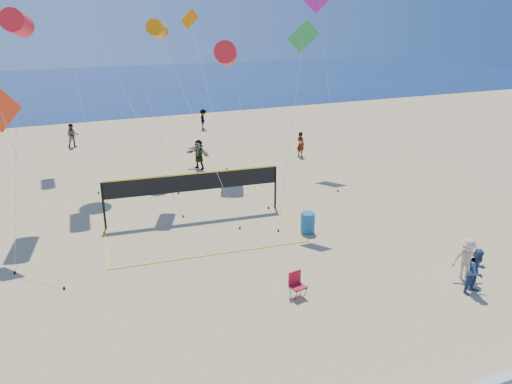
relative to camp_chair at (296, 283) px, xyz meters
name	(u,v)px	position (x,y,z in m)	size (l,w,h in m)	color
ground	(299,367)	(-1.63, -3.34, -0.52)	(120.00, 120.00, 0.00)	tan
ocean	(85,86)	(-1.63, 58.66, -0.50)	(140.00, 50.00, 0.03)	navy
bystander_a	(477,271)	(5.89, -2.23, 0.32)	(0.81, 0.63, 1.67)	navy
bystander_b	(467,259)	(6.25, -1.41, 0.31)	(1.07, 0.61, 1.65)	beige
far_person_1	(199,154)	(1.36, 15.88, 0.41)	(1.73, 0.55, 1.86)	gray
far_person_2	(301,144)	(8.57, 15.85, 0.35)	(0.63, 0.41, 1.73)	gray
far_person_3	(72,136)	(-5.54, 24.65, 0.35)	(0.85, 0.66, 1.74)	gray
far_person_4	(203,119)	(5.05, 26.64, 0.32)	(1.09, 0.63, 1.69)	gray
camp_chair	(296,283)	(0.00, 0.00, 0.00)	(0.56, 0.67, 1.03)	#B11429
trash_barrel	(308,223)	(2.95, 4.56, -0.05)	(0.63, 0.63, 0.94)	#165992
volleyball_net	(193,188)	(-1.22, 8.22, 1.01)	(9.19, 9.06, 2.25)	black
kite_0	(17,23)	(-7.77, 11.46, 8.36)	(2.01, 7.16, 9.53)	red
kite_2	(158,30)	(-1.63, 11.88, 8.01)	(2.68, 6.86, 9.06)	orange
kite_3	(3,117)	(-8.71, 7.99, 5.01)	(2.20, 5.04, 6.67)	#F63A18
kite_4	(302,50)	(3.43, 6.52, 7.26)	(2.41, 1.89, 9.04)	green
kite_5	(320,6)	(8.56, 13.95, 9.16)	(2.37, 6.08, 11.09)	#BC1A9F
kite_9	(192,28)	(3.63, 23.97, 7.70)	(1.57, 9.88, 9.63)	orange
kite_10	(226,54)	(2.85, 14.62, 6.57)	(2.26, 8.41, 7.91)	red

